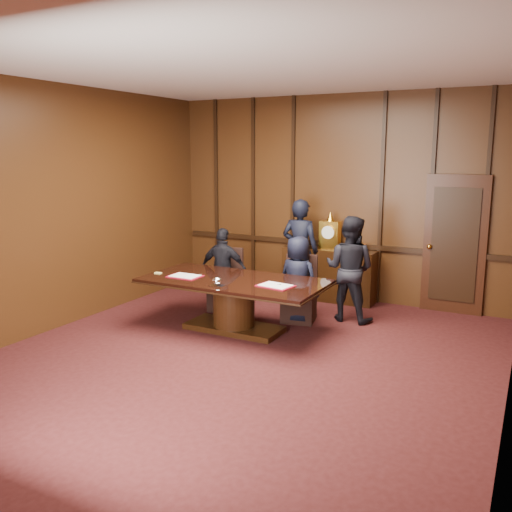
% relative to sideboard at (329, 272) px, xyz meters
% --- Properties ---
extents(room, '(7.00, 7.04, 3.50)m').
position_rel_sideboard_xyz_m(room, '(0.07, -3.12, 1.24)').
color(room, black).
rests_on(room, ground).
extents(sideboard, '(1.60, 0.45, 1.54)m').
position_rel_sideboard_xyz_m(sideboard, '(0.00, 0.00, 0.00)').
color(sideboard, black).
rests_on(sideboard, ground).
extents(conference_table, '(2.62, 1.32, 0.76)m').
position_rel_sideboard_xyz_m(conference_table, '(-0.64, -2.21, 0.02)').
color(conference_table, black).
rests_on(conference_table, ground).
extents(folder_left, '(0.46, 0.33, 0.02)m').
position_rel_sideboard_xyz_m(folder_left, '(-1.34, -2.40, 0.28)').
color(folder_left, '#A20F24').
rests_on(folder_left, conference_table).
extents(folder_right, '(0.51, 0.40, 0.02)m').
position_rel_sideboard_xyz_m(folder_right, '(0.07, -2.30, 0.28)').
color(folder_right, '#A20F24').
rests_on(folder_right, conference_table).
extents(inkstand, '(0.20, 0.14, 0.12)m').
position_rel_sideboard_xyz_m(inkstand, '(-0.64, -2.66, 0.33)').
color(inkstand, white).
rests_on(inkstand, conference_table).
extents(notepad, '(0.11, 0.08, 0.01)m').
position_rel_sideboard_xyz_m(notepad, '(-1.82, -2.41, 0.28)').
color(notepad, '#DCC86B').
rests_on(notepad, conference_table).
extents(chair_left, '(0.57, 0.57, 0.99)m').
position_rel_sideboard_xyz_m(chair_left, '(-1.29, -1.33, -0.19)').
color(chair_left, black).
rests_on(chair_left, ground).
extents(chair_right, '(0.57, 0.57, 0.99)m').
position_rel_sideboard_xyz_m(chair_right, '(0.01, -1.33, -0.19)').
color(chair_right, black).
rests_on(chair_right, ground).
extents(signatory_left, '(0.83, 0.45, 1.35)m').
position_rel_sideboard_xyz_m(signatory_left, '(-1.29, -1.41, 0.19)').
color(signatory_left, black).
rests_on(signatory_left, ground).
extents(signatory_right, '(0.69, 0.49, 1.32)m').
position_rel_sideboard_xyz_m(signatory_right, '(0.01, -1.41, 0.17)').
color(signatory_right, black).
rests_on(signatory_right, ground).
extents(witness_left, '(0.65, 0.44, 1.76)m').
position_rel_sideboard_xyz_m(witness_left, '(-0.43, -0.28, 0.40)').
color(witness_left, black).
rests_on(witness_left, ground).
extents(witness_right, '(0.82, 0.66, 1.61)m').
position_rel_sideboard_xyz_m(witness_right, '(0.67, -0.96, 0.32)').
color(witness_right, black).
rests_on(witness_right, ground).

